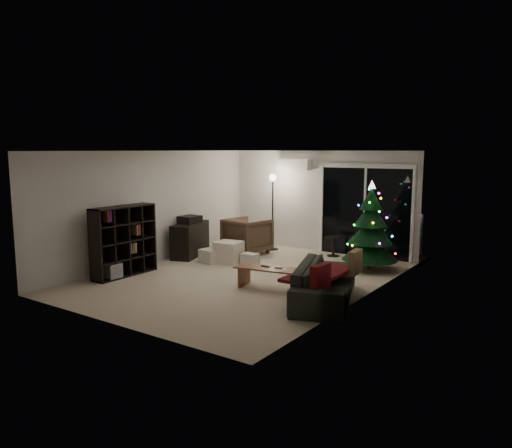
{
  "coord_description": "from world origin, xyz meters",
  "views": [
    {
      "loc": [
        5.71,
        -7.81,
        2.53
      ],
      "look_at": [
        0.1,
        0.3,
        1.05
      ],
      "focal_mm": 35.0,
      "sensor_mm": 36.0,
      "label": 1
    }
  ],
  "objects_px": {
    "media_cabinet": "(190,239)",
    "armchair": "(247,236)",
    "bookshelf": "(118,240)",
    "christmas_tree": "(370,226)",
    "sofa": "(325,283)",
    "coffee_table": "(272,279)"
  },
  "relations": [
    {
      "from": "media_cabinet",
      "to": "coffee_table",
      "type": "bearing_deg",
      "value": -42.07
    },
    {
      "from": "sofa",
      "to": "coffee_table",
      "type": "distance_m",
      "value": 1.08
    },
    {
      "from": "sofa",
      "to": "bookshelf",
      "type": "bearing_deg",
      "value": 80.09
    },
    {
      "from": "media_cabinet",
      "to": "armchair",
      "type": "bearing_deg",
      "value": 28.04
    },
    {
      "from": "bookshelf",
      "to": "armchair",
      "type": "xyz_separation_m",
      "value": [
        0.95,
        3.17,
        -0.27
      ]
    },
    {
      "from": "armchair",
      "to": "coffee_table",
      "type": "height_order",
      "value": "armchair"
    },
    {
      "from": "media_cabinet",
      "to": "sofa",
      "type": "xyz_separation_m",
      "value": [
        4.3,
        -1.42,
        -0.08
      ]
    },
    {
      "from": "armchair",
      "to": "media_cabinet",
      "type": "bearing_deg",
      "value": 55.87
    },
    {
      "from": "sofa",
      "to": "coffee_table",
      "type": "relative_size",
      "value": 1.67
    },
    {
      "from": "media_cabinet",
      "to": "christmas_tree",
      "type": "height_order",
      "value": "christmas_tree"
    },
    {
      "from": "bookshelf",
      "to": "christmas_tree",
      "type": "distance_m",
      "value": 5.23
    },
    {
      "from": "christmas_tree",
      "to": "sofa",
      "type": "bearing_deg",
      "value": -84.58
    },
    {
      "from": "coffee_table",
      "to": "christmas_tree",
      "type": "height_order",
      "value": "christmas_tree"
    },
    {
      "from": "media_cabinet",
      "to": "armchair",
      "type": "relative_size",
      "value": 1.33
    },
    {
      "from": "christmas_tree",
      "to": "coffee_table",
      "type": "bearing_deg",
      "value": -108.38
    },
    {
      "from": "bookshelf",
      "to": "coffee_table",
      "type": "xyz_separation_m",
      "value": [
        3.22,
        0.78,
        -0.5
      ]
    },
    {
      "from": "media_cabinet",
      "to": "coffee_table",
      "type": "distance_m",
      "value": 3.51
    },
    {
      "from": "armchair",
      "to": "christmas_tree",
      "type": "distance_m",
      "value": 3.15
    },
    {
      "from": "bookshelf",
      "to": "media_cabinet",
      "type": "relative_size",
      "value": 1.11
    },
    {
      "from": "coffee_table",
      "to": "armchair",
      "type": "bearing_deg",
      "value": 123.97
    },
    {
      "from": "bookshelf",
      "to": "armchair",
      "type": "bearing_deg",
      "value": 61.32
    },
    {
      "from": "coffee_table",
      "to": "media_cabinet",
      "type": "bearing_deg",
      "value": 147.36
    }
  ]
}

